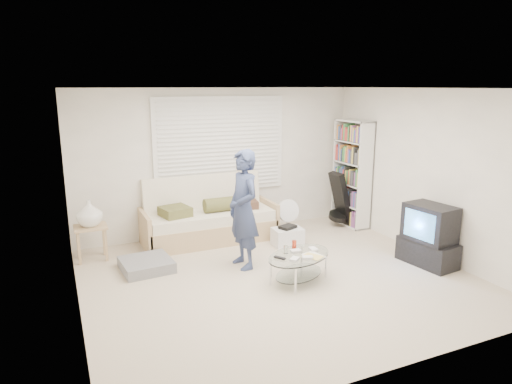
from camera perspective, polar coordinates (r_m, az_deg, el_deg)
name	(u,v)px	position (r m, az deg, el deg)	size (l,w,h in m)	color
ground	(278,278)	(6.27, 2.76, -10.69)	(5.00, 5.00, 0.00)	#C4B098
room_shell	(263,154)	(6.23, 0.94, 4.83)	(5.02, 4.52, 2.51)	white
window_blinds	(221,145)	(7.82, -4.43, 5.91)	(2.32, 0.08, 1.62)	silver
futon_sofa	(209,220)	(7.66, -5.93, -3.46)	(2.19, 0.88, 1.07)	tan
grey_floor_pillow	(146,265)	(6.68, -13.54, -8.82)	(0.67, 0.67, 0.15)	slate
side_table	(89,216)	(7.09, -20.10, -2.81)	(0.46, 0.37, 0.92)	tan
bookshelf	(352,174)	(8.50, 11.88, 2.27)	(0.31, 0.81, 1.93)	white
guitar_case	(340,203)	(8.49, 10.50, -1.31)	(0.40, 0.37, 0.98)	black
floor_fan	(287,214)	(7.85, 3.94, -2.82)	(0.38, 0.26, 0.65)	white
storage_bin	(288,236)	(7.44, 3.96, -5.53)	(0.49, 0.36, 0.33)	white
tv_unit	(429,236)	(7.02, 20.78, -5.15)	(0.53, 0.86, 0.89)	black
coffee_table	(299,260)	(6.07, 5.43, -8.44)	(1.18, 1.00, 0.49)	silver
standing_person	(243,209)	(6.38, -1.58, -2.20)	(0.62, 0.40, 1.69)	#2C425A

